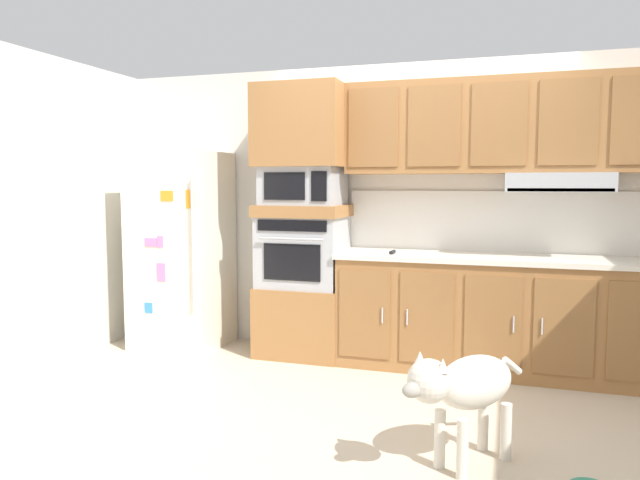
# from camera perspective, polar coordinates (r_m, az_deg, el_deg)

# --- Properties ---
(ground_plane) EXTENTS (9.60, 9.60, 0.00)m
(ground_plane) POSITION_cam_1_polar(r_m,az_deg,el_deg) (4.37, 6.79, -14.39)
(ground_plane) COLOR beige
(back_kitchen_wall) EXTENTS (6.20, 0.12, 2.50)m
(back_kitchen_wall) POSITION_cam_1_polar(r_m,az_deg,el_deg) (5.21, 9.28, 2.84)
(back_kitchen_wall) COLOR silver
(back_kitchen_wall) RESTS_ON ground
(side_panel_left) EXTENTS (0.12, 7.10, 2.50)m
(side_panel_left) POSITION_cam_1_polar(r_m,az_deg,el_deg) (5.40, -23.68, 2.54)
(side_panel_left) COLOR silver
(side_panel_left) RESTS_ON ground
(refrigerator) EXTENTS (0.76, 0.73, 1.76)m
(refrigerator) POSITION_cam_1_polar(r_m,az_deg,el_deg) (5.54, -13.15, -0.93)
(refrigerator) COLOR silver
(refrigerator) RESTS_ON ground
(oven_base_cabinet) EXTENTS (0.74, 0.62, 0.60)m
(oven_base_cabinet) POSITION_cam_1_polar(r_m,az_deg,el_deg) (5.21, -1.56, -7.65)
(oven_base_cabinet) COLOR #996638
(oven_base_cabinet) RESTS_ON ground
(built_in_oven) EXTENTS (0.70, 0.62, 0.60)m
(built_in_oven) POSITION_cam_1_polar(r_m,az_deg,el_deg) (5.11, -1.58, -1.08)
(built_in_oven) COLOR #A8AAAF
(built_in_oven) RESTS_ON oven_base_cabinet
(appliance_mid_shelf) EXTENTS (0.74, 0.62, 0.10)m
(appliance_mid_shelf) POSITION_cam_1_polar(r_m,az_deg,el_deg) (5.08, -1.58, 2.84)
(appliance_mid_shelf) COLOR #996638
(appliance_mid_shelf) RESTS_ON built_in_oven
(microwave) EXTENTS (0.64, 0.54, 0.32)m
(microwave) POSITION_cam_1_polar(r_m,az_deg,el_deg) (5.08, -1.60, 5.21)
(microwave) COLOR #A8AAAF
(microwave) RESTS_ON appliance_mid_shelf
(appliance_upper_cabinet) EXTENTS (0.74, 0.62, 0.68)m
(appliance_upper_cabinet) POSITION_cam_1_polar(r_m,az_deg,el_deg) (5.10, -1.60, 10.83)
(appliance_upper_cabinet) COLOR #996638
(appliance_upper_cabinet) RESTS_ON microwave
(lower_cabinet_run) EXTENTS (2.92, 0.63, 0.88)m
(lower_cabinet_run) POSITION_cam_1_polar(r_m,az_deg,el_deg) (4.90, 19.23, -7.12)
(lower_cabinet_run) COLOR #996638
(lower_cabinet_run) RESTS_ON ground
(countertop_slab) EXTENTS (2.96, 0.64, 0.04)m
(countertop_slab) POSITION_cam_1_polar(r_m,az_deg,el_deg) (4.83, 19.39, -1.77)
(countertop_slab) COLOR silver
(countertop_slab) RESTS_ON lower_cabinet_run
(backsplash_panel) EXTENTS (2.96, 0.02, 0.50)m
(backsplash_panel) POSITION_cam_1_polar(r_m,az_deg,el_deg) (5.09, 19.40, 1.64)
(backsplash_panel) COLOR silver
(backsplash_panel) RESTS_ON countertop_slab
(upper_cabinet_with_hood) EXTENTS (2.92, 0.48, 0.88)m
(upper_cabinet_with_hood) POSITION_cam_1_polar(r_m,az_deg,el_deg) (4.93, 19.87, 10.02)
(upper_cabinet_with_hood) COLOR #996638
(upper_cabinet_with_hood) RESTS_ON backsplash_panel
(screwdriver) EXTENTS (0.14, 0.12, 0.03)m
(screwdriver) POSITION_cam_1_polar(r_m,az_deg,el_deg) (4.78, 7.09, -1.16)
(screwdriver) COLOR black
(screwdriver) RESTS_ON countertop_slab
(dog) EXTENTS (0.59, 0.78, 0.65)m
(dog) POSITION_cam_1_polar(r_m,az_deg,el_deg) (3.24, 13.77, -13.47)
(dog) COLOR beige
(dog) RESTS_ON ground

